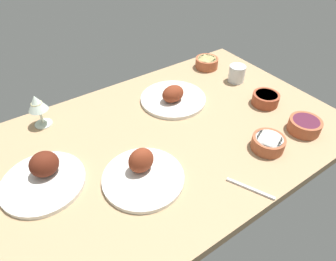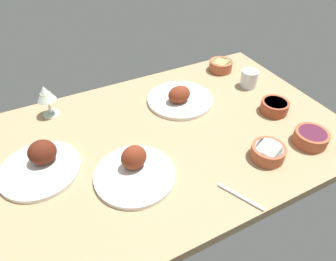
% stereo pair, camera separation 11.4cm
% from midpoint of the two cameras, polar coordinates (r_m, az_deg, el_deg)
% --- Properties ---
extents(dining_table, '(1.40, 0.90, 0.04)m').
position_cam_midpoint_polar(dining_table, '(1.17, -2.80, -1.61)').
color(dining_table, tan).
rests_on(dining_table, ground).
extents(plate_near_viewer, '(0.27, 0.27, 0.10)m').
position_cam_midpoint_polar(plate_near_viewer, '(0.99, -8.27, -8.21)').
color(plate_near_viewer, silver).
rests_on(plate_near_viewer, dining_table).
extents(plate_center_main, '(0.27, 0.27, 0.10)m').
position_cam_midpoint_polar(plate_center_main, '(1.08, -25.84, -8.04)').
color(plate_center_main, silver).
rests_on(plate_center_main, dining_table).
extents(plate_far_side, '(0.29, 0.29, 0.09)m').
position_cam_midpoint_polar(plate_far_side, '(1.32, -1.50, 6.33)').
color(plate_far_side, silver).
rests_on(plate_far_side, dining_table).
extents(bowl_cream, '(0.12, 0.12, 0.05)m').
position_cam_midpoint_polar(bowl_cream, '(1.12, 16.14, -2.41)').
color(bowl_cream, '#A35133').
rests_on(bowl_cream, dining_table).
extents(bowl_onions, '(0.13, 0.13, 0.05)m').
position_cam_midpoint_polar(bowl_onions, '(1.25, 22.65, 0.87)').
color(bowl_onions, '#A35133').
rests_on(bowl_onions, dining_table).
extents(bowl_pasta, '(0.12, 0.12, 0.05)m').
position_cam_midpoint_polar(bowl_pasta, '(1.35, 16.12, 5.87)').
color(bowl_pasta, brown).
rests_on(bowl_pasta, dining_table).
extents(bowl_potatoes, '(0.12, 0.12, 0.05)m').
position_cam_midpoint_polar(bowl_potatoes, '(1.59, 5.44, 12.93)').
color(bowl_potatoes, '#A35133').
rests_on(bowl_potatoes, dining_table).
extents(wine_glass, '(0.08, 0.08, 0.14)m').
position_cam_midpoint_polar(wine_glass, '(1.27, -26.48, 4.44)').
color(wine_glass, silver).
rests_on(wine_glass, dining_table).
extents(water_tumbler, '(0.08, 0.08, 0.08)m').
position_cam_midpoint_polar(water_tumbler, '(1.49, 11.03, 10.70)').
color(water_tumbler, silver).
rests_on(water_tumbler, dining_table).
extents(spoon_loose, '(0.08, 0.15, 0.01)m').
position_cam_midpoint_polar(spoon_loose, '(0.99, 12.45, -11.10)').
color(spoon_loose, silver).
rests_on(spoon_loose, dining_table).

